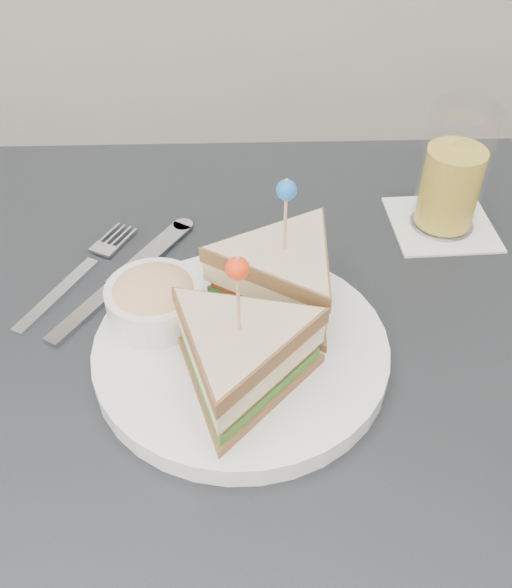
% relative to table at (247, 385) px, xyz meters
% --- Properties ---
extents(table, '(0.80, 0.80, 0.75)m').
position_rel_table_xyz_m(table, '(0.00, 0.00, 0.00)').
color(table, black).
rests_on(table, ground).
extents(plate_meal, '(0.36, 0.36, 0.17)m').
position_rel_table_xyz_m(plate_meal, '(0.00, -0.02, 0.12)').
color(plate_meal, white).
rests_on(plate_meal, table).
extents(cutlery_fork, '(0.11, 0.19, 0.01)m').
position_rel_table_xyz_m(cutlery_fork, '(-0.18, 0.11, 0.08)').
color(cutlery_fork, silver).
rests_on(cutlery_fork, table).
extents(cutlery_knife, '(0.15, 0.22, 0.01)m').
position_rel_table_xyz_m(cutlery_knife, '(-0.14, 0.09, 0.08)').
color(cutlery_knife, '#BABCC5').
rests_on(cutlery_knife, table).
extents(drink_set, '(0.13, 0.13, 0.16)m').
position_rel_table_xyz_m(drink_set, '(0.25, 0.19, 0.15)').
color(drink_set, white).
rests_on(drink_set, table).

